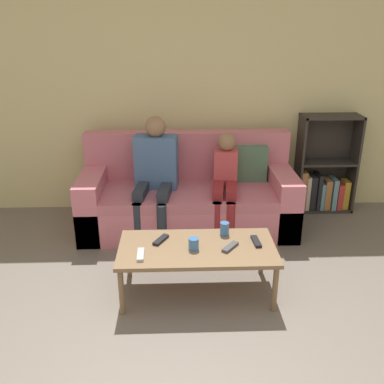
{
  "coord_description": "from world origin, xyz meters",
  "views": [
    {
      "loc": [
        -0.03,
        -1.65,
        1.97
      ],
      "look_at": [
        0.09,
        1.71,
        0.61
      ],
      "focal_mm": 40.0,
      "sensor_mm": 36.0,
      "label": 1
    }
  ],
  "objects_px": {
    "tv_remote_1": "(161,240)",
    "tv_remote_3": "(256,241)",
    "person_adult": "(155,167)",
    "cup_near": "(194,244)",
    "coffee_table": "(197,251)",
    "tv_remote_2": "(230,247)",
    "couch": "(189,198)",
    "tv_remote_0": "(141,255)",
    "person_child": "(225,179)",
    "bookshelf": "(323,176)",
    "cup_far": "(225,229)"
  },
  "relations": [
    {
      "from": "tv_remote_0",
      "to": "person_child",
      "type": "bearing_deg",
      "value": 56.21
    },
    {
      "from": "bookshelf",
      "to": "tv_remote_0",
      "type": "height_order",
      "value": "bookshelf"
    },
    {
      "from": "tv_remote_1",
      "to": "tv_remote_2",
      "type": "xyz_separation_m",
      "value": [
        0.52,
        -0.13,
        0.0
      ]
    },
    {
      "from": "person_child",
      "to": "coffee_table",
      "type": "bearing_deg",
      "value": -99.48
    },
    {
      "from": "person_adult",
      "to": "cup_near",
      "type": "distance_m",
      "value": 1.19
    },
    {
      "from": "tv_remote_2",
      "to": "coffee_table",
      "type": "bearing_deg",
      "value": -150.23
    },
    {
      "from": "coffee_table",
      "to": "tv_remote_1",
      "type": "relative_size",
      "value": 6.82
    },
    {
      "from": "coffee_table",
      "to": "tv_remote_2",
      "type": "xyz_separation_m",
      "value": [
        0.24,
        -0.03,
        0.05
      ]
    },
    {
      "from": "couch",
      "to": "tv_remote_1",
      "type": "relative_size",
      "value": 12.15
    },
    {
      "from": "couch",
      "to": "tv_remote_1",
      "type": "xyz_separation_m",
      "value": [
        -0.25,
        -1.07,
        0.11
      ]
    },
    {
      "from": "tv_remote_1",
      "to": "person_child",
      "type": "bearing_deg",
      "value": 86.94
    },
    {
      "from": "person_adult",
      "to": "tv_remote_1",
      "type": "distance_m",
      "value": 1.03
    },
    {
      "from": "cup_near",
      "to": "tv_remote_3",
      "type": "xyz_separation_m",
      "value": [
        0.48,
        0.08,
        -0.03
      ]
    },
    {
      "from": "bookshelf",
      "to": "couch",
      "type": "bearing_deg",
      "value": -165.61
    },
    {
      "from": "bookshelf",
      "to": "coffee_table",
      "type": "xyz_separation_m",
      "value": [
        -1.45,
        -1.55,
        -0.02
      ]
    },
    {
      "from": "bookshelf",
      "to": "tv_remote_3",
      "type": "bearing_deg",
      "value": -123.64
    },
    {
      "from": "couch",
      "to": "person_child",
      "type": "height_order",
      "value": "person_child"
    },
    {
      "from": "tv_remote_1",
      "to": "tv_remote_3",
      "type": "xyz_separation_m",
      "value": [
        0.72,
        -0.05,
        0.0
      ]
    },
    {
      "from": "person_adult",
      "to": "tv_remote_1",
      "type": "relative_size",
      "value": 6.61
    },
    {
      "from": "cup_near",
      "to": "tv_remote_0",
      "type": "xyz_separation_m",
      "value": [
        -0.38,
        -0.08,
        -0.03
      ]
    },
    {
      "from": "tv_remote_0",
      "to": "tv_remote_3",
      "type": "relative_size",
      "value": 0.99
    },
    {
      "from": "coffee_table",
      "to": "cup_near",
      "type": "xyz_separation_m",
      "value": [
        -0.03,
        -0.04,
        0.08
      ]
    },
    {
      "from": "couch",
      "to": "coffee_table",
      "type": "xyz_separation_m",
      "value": [
        0.03,
        -1.17,
        0.06
      ]
    },
    {
      "from": "person_adult",
      "to": "coffee_table",
      "type": "bearing_deg",
      "value": -64.83
    },
    {
      "from": "coffee_table",
      "to": "cup_far",
      "type": "height_order",
      "value": "cup_far"
    },
    {
      "from": "couch",
      "to": "coffee_table",
      "type": "bearing_deg",
      "value": -88.65
    },
    {
      "from": "tv_remote_2",
      "to": "cup_near",
      "type": "bearing_deg",
      "value": -141.41
    },
    {
      "from": "person_child",
      "to": "person_adult",
      "type": "bearing_deg",
      "value": -176.4
    },
    {
      "from": "person_child",
      "to": "tv_remote_0",
      "type": "height_order",
      "value": "person_child"
    },
    {
      "from": "coffee_table",
      "to": "person_adult",
      "type": "distance_m",
      "value": 1.18
    },
    {
      "from": "person_child",
      "to": "tv_remote_2",
      "type": "bearing_deg",
      "value": -86.5
    },
    {
      "from": "couch",
      "to": "cup_far",
      "type": "height_order",
      "value": "couch"
    },
    {
      "from": "coffee_table",
      "to": "tv_remote_1",
      "type": "bearing_deg",
      "value": 160.47
    },
    {
      "from": "cup_near",
      "to": "cup_far",
      "type": "bearing_deg",
      "value": 41.61
    },
    {
      "from": "coffee_table",
      "to": "tv_remote_3",
      "type": "xyz_separation_m",
      "value": [
        0.45,
        0.04,
        0.05
      ]
    },
    {
      "from": "coffee_table",
      "to": "tv_remote_2",
      "type": "bearing_deg",
      "value": -7.6
    },
    {
      "from": "tv_remote_2",
      "to": "couch",
      "type": "bearing_deg",
      "value": 140.06
    },
    {
      "from": "cup_near",
      "to": "tv_remote_3",
      "type": "height_order",
      "value": "cup_near"
    },
    {
      "from": "coffee_table",
      "to": "tv_remote_0",
      "type": "xyz_separation_m",
      "value": [
        -0.41,
        -0.12,
        0.05
      ]
    },
    {
      "from": "couch",
      "to": "tv_remote_0",
      "type": "height_order",
      "value": "couch"
    },
    {
      "from": "person_child",
      "to": "tv_remote_3",
      "type": "distance_m",
      "value": 1.02
    },
    {
      "from": "couch",
      "to": "tv_remote_2",
      "type": "bearing_deg",
      "value": -77.31
    },
    {
      "from": "coffee_table",
      "to": "tv_remote_1",
      "type": "distance_m",
      "value": 0.29
    },
    {
      "from": "person_adult",
      "to": "tv_remote_3",
      "type": "relative_size",
      "value": 6.57
    },
    {
      "from": "person_adult",
      "to": "tv_remote_0",
      "type": "relative_size",
      "value": 6.64
    },
    {
      "from": "person_child",
      "to": "tv_remote_2",
      "type": "distance_m",
      "value": 1.09
    },
    {
      "from": "tv_remote_3",
      "to": "couch",
      "type": "bearing_deg",
      "value": 108.85
    },
    {
      "from": "person_adult",
      "to": "person_child",
      "type": "distance_m",
      "value": 0.68
    },
    {
      "from": "cup_near",
      "to": "person_child",
      "type": "bearing_deg",
      "value": 72.16
    },
    {
      "from": "person_child",
      "to": "tv_remote_3",
      "type": "xyz_separation_m",
      "value": [
        0.13,
        -1.0,
        -0.14
      ]
    }
  ]
}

